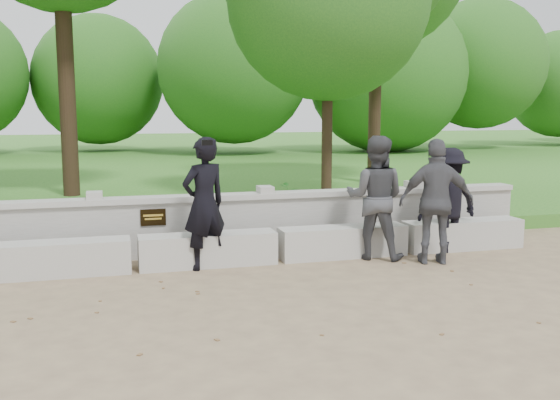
% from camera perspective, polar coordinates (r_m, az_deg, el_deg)
% --- Properties ---
extents(ground, '(80.00, 80.00, 0.00)m').
position_cam_1_polar(ground, '(6.89, -12.42, -10.15)').
color(ground, '#9B855F').
rests_on(ground, ground).
extents(lawn, '(40.00, 22.00, 0.25)m').
position_cam_1_polar(lawn, '(20.64, -14.60, 2.33)').
color(lawn, '#25671E').
rests_on(lawn, ground).
extents(concrete_bench, '(11.90, 0.45, 0.45)m').
position_cam_1_polar(concrete_bench, '(8.66, -13.17, -4.83)').
color(concrete_bench, '#BCB9B1').
rests_on(concrete_bench, ground).
extents(parapet_wall, '(12.50, 0.35, 0.90)m').
position_cam_1_polar(parapet_wall, '(9.30, -13.40, -2.44)').
color(parapet_wall, '#B1AEA7').
rests_on(parapet_wall, ground).
extents(man_main, '(0.77, 0.73, 1.80)m').
position_cam_1_polar(man_main, '(8.46, -6.95, -0.33)').
color(man_main, black).
rests_on(man_main, ground).
extents(visitor_left, '(1.09, 1.03, 1.79)m').
position_cam_1_polar(visitor_left, '(9.12, 8.71, 0.22)').
color(visitor_left, '#3D3E42').
rests_on(visitor_left, ground).
extents(visitor_mid, '(1.10, 0.73, 1.59)m').
position_cam_1_polar(visitor_mid, '(9.80, 15.13, -0.01)').
color(visitor_mid, black).
rests_on(visitor_mid, ground).
extents(visitor_right, '(1.11, 0.72, 1.76)m').
position_cam_1_polar(visitor_right, '(8.98, 14.11, -0.14)').
color(visitor_right, '#49494F').
rests_on(visitor_right, ground).
extents(shrub_b, '(0.37, 0.36, 0.52)m').
position_cam_1_polar(shrub_b, '(10.45, 2.02, -0.81)').
color(shrub_b, '#2A7026').
rests_on(shrub_b, lawn).
extents(shrub_c, '(0.69, 0.68, 0.58)m').
position_cam_1_polar(shrub_c, '(11.39, 1.33, 0.10)').
color(shrub_c, '#2A7026').
rests_on(shrub_c, lawn).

